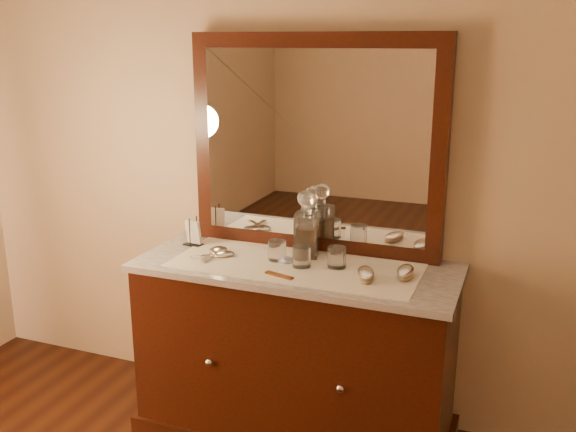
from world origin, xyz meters
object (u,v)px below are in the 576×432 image
Objects in this scene: dresser_cabinet at (296,354)px; decanter_left at (305,229)px; decanter_right at (308,232)px; brush_near at (366,275)px; hand_mirror_outer at (216,251)px; brush_far at (405,272)px; napkin_rack at (193,234)px; hand_mirror_inner at (220,254)px; mirror_frame at (315,145)px; comb at (279,275)px; pin_dish at (285,260)px.

decanter_left is at bearing 94.44° from dresser_cabinet.
brush_near is (0.32, -0.18, -0.10)m from decanter_right.
dresser_cabinet is 0.60m from hand_mirror_outer.
decanter_right is at bearing 80.99° from dresser_cabinet.
hand_mirror_outer is at bearing -179.30° from brush_far.
brush_near is (0.35, -0.23, -0.09)m from decanter_left.
decanter_right is at bearing 167.88° from brush_far.
decanter_left is at bearing 124.40° from decanter_right.
napkin_rack is at bearing 153.84° from hand_mirror_outer.
hand_mirror_outer is at bearing -164.98° from decanter_right.
dresser_cabinet is 7.33× the size of hand_mirror_inner.
hand_mirror_outer is 1.17× the size of hand_mirror_inner.
dresser_cabinet is at bearing -99.01° from decanter_right.
dresser_cabinet is at bearing 167.33° from brush_near.
hand_mirror_inner is (-0.36, -0.03, 0.45)m from dresser_cabinet.
dresser_cabinet is at bearing -90.00° from mirror_frame.
comb is 0.34m from decanter_left.
comb is 0.42m from hand_mirror_outer.
napkin_rack is at bearing 172.12° from dresser_cabinet.
mirror_frame reaches higher than hand_mirror_outer.
decanter_right is 0.49m from brush_far.
decanter_right is 1.59× the size of hand_mirror_inner.
hand_mirror_outer is (-0.40, -0.00, 0.45)m from dresser_cabinet.
decanter_left is (0.04, 0.14, 0.11)m from pin_dish.
comb is at bearing -24.42° from napkin_rack.
napkin_rack reaches higher than brush_far.
napkin_rack is (-0.55, 0.25, 0.05)m from comb.
hand_mirror_inner is at bearing -142.46° from mirror_frame.
decanter_right is 0.42m from hand_mirror_inner.
napkin_rack is 1.05m from brush_far.
pin_dish is at bearing 172.03° from dresser_cabinet.
comb is 0.61m from napkin_rack.
comb is at bearing -23.67° from hand_mirror_outer.
mirror_frame is 0.73m from napkin_rack.
dresser_cabinet is 10.17× the size of comb.
pin_dish is 0.38× the size of hand_mirror_inner.
pin_dish is 0.43× the size of brush_near.
dresser_cabinet is at bearing 101.75° from comb.
napkin_rack is at bearing -163.41° from mirror_frame.
brush_near is at bearing -33.08° from decanter_left.
hand_mirror_inner is (-0.36, -0.28, -0.49)m from mirror_frame.
decanter_left is (0.55, 0.07, 0.06)m from napkin_rack.
pin_dish reaches higher than comb.
brush_near is 0.70m from hand_mirror_inner.
pin_dish is 0.52× the size of napkin_rack.
comb is 0.30m from decanter_right.
decanter_left is at bearing 163.96° from brush_far.
decanter_right is at bearing 3.08° from napkin_rack.
brush_near reaches higher than dresser_cabinet.
dresser_cabinet is at bearing -7.88° from napkin_rack.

